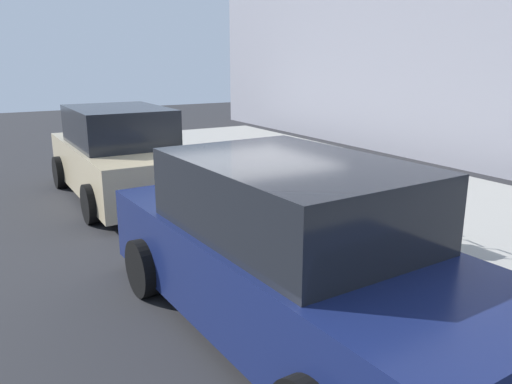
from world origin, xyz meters
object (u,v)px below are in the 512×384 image
suitcase_olive_0 (423,228)px  bollard_post (254,166)px  parked_car_navy_0 (289,254)px  suitcase_maroon_5 (303,183)px  suitcase_teal_3 (345,197)px  suitcase_red_4 (318,187)px  parked_car_beige_1 (120,156)px  suitcase_black_1 (387,218)px  fire_hydrant (276,167)px  suitcase_silver_2 (365,208)px

suitcase_olive_0 → bollard_post: suitcase_olive_0 is taller
suitcase_olive_0 → parked_car_navy_0: size_ratio=0.17×
suitcase_maroon_5 → bollard_post: (1.33, 0.22, 0.08)m
suitcase_maroon_5 → parked_car_navy_0: 4.16m
suitcase_teal_3 → suitcase_red_4: 0.57m
parked_car_beige_1 → parked_car_navy_0: bearing=180.0°
suitcase_black_1 → fire_hydrant: (2.92, -0.06, 0.17)m
suitcase_olive_0 → bollard_post: size_ratio=1.06×
suitcase_black_1 → suitcase_silver_2: 0.48m
bollard_post → suitcase_olive_0: bearing=-177.2°
suitcase_silver_2 → suitcase_teal_3: 0.56m
suitcase_olive_0 → parked_car_navy_0: 2.60m
fire_hydrant → parked_car_beige_1: parked_car_beige_1 is taller
parked_car_navy_0 → parked_car_beige_1: size_ratio=1.10×
suitcase_red_4 → parked_car_beige_1: (2.87, 2.42, 0.28)m
suitcase_red_4 → bollard_post: bearing=3.8°
suitcase_olive_0 → parked_car_beige_1: (5.00, 2.50, 0.37)m
bollard_post → suitcase_black_1: bearing=-178.5°
suitcase_maroon_5 → parked_car_navy_0: bearing=142.6°
suitcase_red_4 → suitcase_olive_0: bearing=-178.0°
suitcase_olive_0 → parked_car_beige_1: size_ratio=0.19×
suitcase_silver_2 → fire_hydrant: bearing=-0.5°
suitcase_black_1 → suitcase_red_4: (1.59, -0.03, 0.08)m
suitcase_red_4 → fire_hydrant: fire_hydrant is taller
suitcase_black_1 → suitcase_teal_3: size_ratio=1.22×
parked_car_navy_0 → parked_car_beige_1: parked_car_beige_1 is taller
suitcase_olive_0 → suitcase_black_1: (0.54, 0.11, 0.01)m
fire_hydrant → bollard_post: fire_hydrant is taller
suitcase_silver_2 → bollard_post: (3.00, 0.13, 0.08)m
suitcase_red_4 → parked_car_navy_0: 3.66m
fire_hydrant → suitcase_teal_3: bearing=-177.7°
suitcase_maroon_5 → parked_car_navy_0: size_ratio=0.20×
suitcase_maroon_5 → parked_car_beige_1: parked_car_beige_1 is taller
suitcase_black_1 → parked_car_navy_0: parked_car_navy_0 is taller
suitcase_teal_3 → parked_car_navy_0: parked_car_navy_0 is taller
suitcase_red_4 → bollard_post: size_ratio=1.01×
suitcase_teal_3 → suitcase_red_4: size_ratio=0.90×
parked_car_navy_0 → fire_hydrant: bearing=-31.1°
suitcase_black_1 → suitcase_silver_2: suitcase_silver_2 is taller
parked_car_beige_1 → suitcase_olive_0: bearing=-153.5°
suitcase_teal_3 → suitcase_maroon_5: suitcase_maroon_5 is taller
suitcase_red_4 → suitcase_maroon_5: bearing=-9.4°
suitcase_olive_0 → suitcase_silver_2: 1.02m
suitcase_silver_2 → parked_car_navy_0: size_ratio=0.19×
suitcase_black_1 → fire_hydrant: fire_hydrant is taller
suitcase_black_1 → suitcase_maroon_5: 2.16m
suitcase_silver_2 → parked_car_navy_0: (-1.62, 2.43, 0.34)m
suitcase_black_1 → parked_car_navy_0: (-1.14, 2.39, 0.36)m
fire_hydrant → parked_car_beige_1: (1.55, 2.45, 0.20)m
suitcase_silver_2 → fire_hydrant: 2.44m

